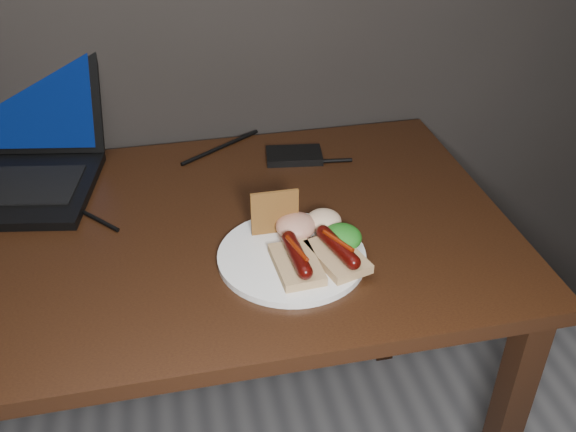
{
  "coord_description": "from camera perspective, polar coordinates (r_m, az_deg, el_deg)",
  "views": [
    {
      "loc": [
        0.08,
        0.4,
        1.43
      ],
      "look_at": [
        0.27,
        1.28,
        0.82
      ],
      "focal_mm": 40.0,
      "sensor_mm": 36.0,
      "label": 1
    }
  ],
  "objects": [
    {
      "name": "laptop",
      "position": [
        1.43,
        -23.6,
        4.91
      ],
      "size": [
        0.41,
        0.41,
        0.25
      ],
      "color": "black",
      "rests_on": "desk"
    },
    {
      "name": "salad_greens",
      "position": [
        1.11,
        4.8,
        -1.9
      ],
      "size": [
        0.07,
        0.07,
        0.04
      ],
      "primitive_type": "ellipsoid",
      "color": "#145E12",
      "rests_on": "plate"
    },
    {
      "name": "crispbread",
      "position": [
        1.13,
        -1.18,
        0.33
      ],
      "size": [
        0.08,
        0.01,
        0.08
      ],
      "primitive_type": "cube",
      "color": "#9E672B",
      "rests_on": "plate"
    },
    {
      "name": "desk",
      "position": [
        1.25,
        -13.42,
        -5.13
      ],
      "size": [
        1.4,
        0.7,
        0.75
      ],
      "color": "black",
      "rests_on": "ground"
    },
    {
      "name": "coleslaw_mound",
      "position": [
        1.15,
        3.2,
        -0.42
      ],
      "size": [
        0.06,
        0.06,
        0.04
      ],
      "primitive_type": "ellipsoid",
      "color": "white",
      "rests_on": "plate"
    },
    {
      "name": "plate",
      "position": [
        1.1,
        0.33,
        -3.6
      ],
      "size": [
        0.33,
        0.33,
        0.01
      ],
      "primitive_type": "cylinder",
      "rotation": [
        0.0,
        0.0,
        -0.36
      ],
      "color": "white",
      "rests_on": "desk"
    },
    {
      "name": "bread_sausage_right",
      "position": [
        1.08,
        4.43,
        -3.25
      ],
      "size": [
        0.1,
        0.13,
        0.04
      ],
      "color": "tan",
      "rests_on": "plate"
    },
    {
      "name": "salsa_mound",
      "position": [
        1.13,
        0.69,
        -0.88
      ],
      "size": [
        0.07,
        0.07,
        0.04
      ],
      "primitive_type": "ellipsoid",
      "color": "maroon",
      "rests_on": "plate"
    },
    {
      "name": "hard_drive",
      "position": [
        1.4,
        0.54,
        5.39
      ],
      "size": [
        0.13,
        0.09,
        0.02
      ],
      "primitive_type": "cube",
      "rotation": [
        0.0,
        0.0,
        -0.14
      ],
      "color": "black",
      "rests_on": "desk"
    },
    {
      "name": "desk_cables",
      "position": [
        1.35,
        -13.96,
        2.88
      ],
      "size": [
        0.92,
        0.35,
        0.01
      ],
      "color": "black",
      "rests_on": "desk"
    },
    {
      "name": "bread_sausage_center",
      "position": [
        1.06,
        0.78,
        -3.94
      ],
      "size": [
        0.08,
        0.12,
        0.04
      ],
      "color": "tan",
      "rests_on": "plate"
    }
  ]
}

